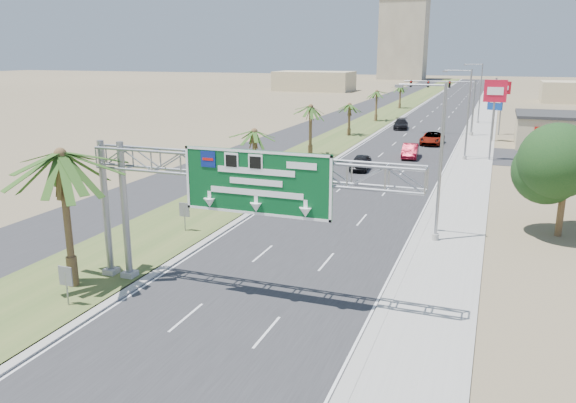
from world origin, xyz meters
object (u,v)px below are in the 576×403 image
(sign_gantry, at_px, (229,177))
(pole_sign_red_far, at_px, (502,92))
(car_far, at_px, (401,124))
(palm_near, at_px, (60,155))
(car_mid_lane, at_px, (410,151))
(car_right_lane, at_px, (432,139))
(pole_sign_blue, at_px, (495,101))
(pole_sign_red_near, at_px, (495,96))
(signal_mast, at_px, (459,102))
(car_left_lane, at_px, (361,163))

(sign_gantry, relative_size, pole_sign_red_far, 2.11)
(sign_gantry, bearing_deg, car_far, 92.28)
(palm_near, height_order, car_mid_lane, palm_near)
(car_mid_lane, bearing_deg, car_far, 97.14)
(palm_near, bearing_deg, pole_sign_red_far, 73.22)
(car_mid_lane, relative_size, car_far, 0.91)
(car_right_lane, xyz_separation_m, pole_sign_blue, (7.37, 5.57, 4.68))
(pole_sign_red_near, distance_m, pole_sign_blue, 15.07)
(pole_sign_red_near, bearing_deg, car_far, 120.31)
(car_mid_lane, bearing_deg, pole_sign_blue, 57.75)
(palm_near, distance_m, car_mid_lane, 44.98)
(signal_mast, distance_m, pole_sign_blue, 6.56)
(pole_sign_red_far, bearing_deg, signal_mast, -154.13)
(pole_sign_red_near, xyz_separation_m, pole_sign_red_far, (0.82, 22.04, -0.93))
(car_far, height_order, pole_sign_red_near, pole_sign_red_near)
(car_mid_lane, height_order, pole_sign_red_near, pole_sign_red_near)
(car_mid_lane, distance_m, car_far, 25.61)
(sign_gantry, height_order, car_left_lane, sign_gantry)
(pole_sign_red_near, bearing_deg, pole_sign_blue, 89.94)
(pole_sign_red_far, bearing_deg, car_mid_lane, -111.85)
(car_far, bearing_deg, pole_sign_red_far, -13.35)
(palm_near, bearing_deg, sign_gantry, 13.32)
(sign_gantry, bearing_deg, car_right_lane, 85.83)
(car_mid_lane, xyz_separation_m, pole_sign_red_far, (9.43, 23.50, 5.44))
(signal_mast, height_order, car_far, signal_mast)
(palm_near, height_order, signal_mast, palm_near)
(pole_sign_red_near, height_order, pole_sign_red_far, pole_sign_red_near)
(palm_near, relative_size, pole_sign_red_far, 1.05)
(pole_sign_blue, bearing_deg, sign_gantry, -100.95)
(pole_sign_red_near, relative_size, pole_sign_blue, 1.22)
(sign_gantry, relative_size, car_right_lane, 2.90)
(car_left_lane, bearing_deg, pole_sign_blue, 60.70)
(pole_sign_red_far, bearing_deg, pole_sign_blue, -96.54)
(car_mid_lane, xyz_separation_m, car_far, (-5.20, 25.07, -0.03))
(car_far, bearing_deg, car_left_lane, -94.73)
(pole_sign_red_far, bearing_deg, sign_gantry, -100.48)
(car_far, distance_m, pole_sign_red_far, 15.70)
(car_far, bearing_deg, pole_sign_blue, -39.21)
(palm_near, distance_m, car_far, 68.83)
(sign_gantry, bearing_deg, car_left_lane, 92.06)
(sign_gantry, height_order, signal_mast, signal_mast)
(car_mid_lane, relative_size, pole_sign_blue, 0.66)
(car_left_lane, height_order, pole_sign_red_far, pole_sign_red_far)
(pole_sign_red_near, relative_size, pole_sign_red_far, 1.15)
(pole_sign_red_near, bearing_deg, pole_sign_red_far, 87.86)
(car_right_lane, bearing_deg, pole_sign_red_near, -50.37)
(sign_gantry, relative_size, pole_sign_red_near, 1.84)
(car_left_lane, distance_m, car_mid_lane, 9.47)
(signal_mast, height_order, pole_sign_blue, signal_mast)
(palm_near, xyz_separation_m, pole_sign_blue, (19.32, 59.70, -1.45))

